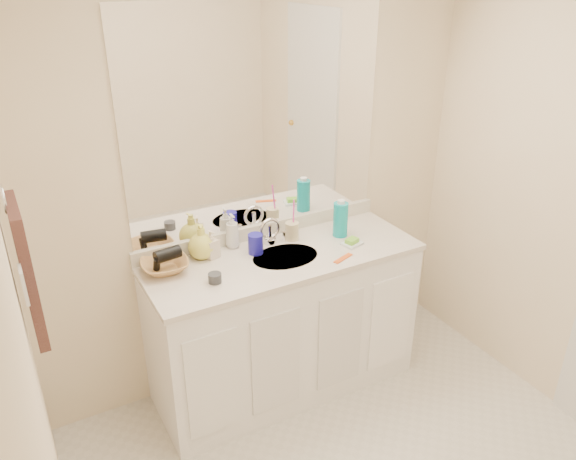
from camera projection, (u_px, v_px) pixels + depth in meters
The scene contains 24 objects.
wall_back at pixel (260, 184), 3.12m from camera, with size 2.60×0.02×2.40m, color beige.
wall_left at pixel (43, 415), 1.53m from camera, with size 0.02×2.60×2.40m, color beige.
vanity_cabinet at pixel (284, 324), 3.24m from camera, with size 1.50×0.55×0.85m, color white.
countertop at pixel (284, 257), 3.05m from camera, with size 1.52×0.57×0.03m, color beige.
backsplash at pixel (262, 230), 3.23m from camera, with size 1.52×0.03×0.08m, color silver.
sink_basin at pixel (285, 258), 3.03m from camera, with size 0.37×0.37×0.02m, color beige.
faucet at pixel (270, 234), 3.14m from camera, with size 0.02×0.02×0.11m, color silver.
mirror at pixel (259, 120), 2.96m from camera, with size 1.48×0.01×1.20m, color white.
blue_mug at pixel (256, 244), 3.03m from camera, with size 0.08×0.08×0.11m, color #1B17A3.
tan_cup at pixel (292, 231), 3.19m from camera, with size 0.08×0.08×0.10m, color beige.
toothbrush at pixel (294, 215), 3.15m from camera, with size 0.01×0.01×0.19m, color #FF43C0.
mouthwash_bottle at pixel (340, 220), 3.21m from camera, with size 0.09×0.09×0.20m, color #0EA3AF.
soap_dish at pixel (352, 244), 3.15m from camera, with size 0.11×0.09×0.01m, color silver.
green_soap at pixel (352, 241), 3.14m from camera, with size 0.07×0.05×0.03m, color #76C931.
orange_comb at pixel (343, 258), 3.00m from camera, with size 0.14×0.03×0.01m, color #EC5818.
dark_jar at pixel (215, 278), 2.77m from camera, with size 0.07×0.07×0.05m, color #33353A.
soap_bottle_white at pixel (232, 231), 3.08m from camera, with size 0.08×0.08×0.20m, color silver.
soap_bottle_cream at pixel (211, 244), 2.98m from camera, with size 0.07×0.07×0.16m, color beige.
soap_bottle_yellow at pixel (202, 241), 2.98m from camera, with size 0.15×0.15×0.19m, color #DBDA55.
wicker_basket at pixel (165, 266), 2.87m from camera, with size 0.24×0.24×0.06m, color #B27F48.
hair_dryer at pixel (168, 254), 2.85m from camera, with size 0.07×0.07×0.13m, color black.
towel_ring at pixel (4, 199), 2.00m from camera, with size 0.11×0.11×0.01m, color silver.
hand_towel at pixel (27, 271), 2.14m from camera, with size 0.04×0.32×0.55m, color black.
switch_plate at pixel (24, 285), 1.95m from camera, with size 0.01×0.09×0.13m, color silver.
Camera 1 is at (-1.28, -1.34, 2.31)m, focal length 35.00 mm.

